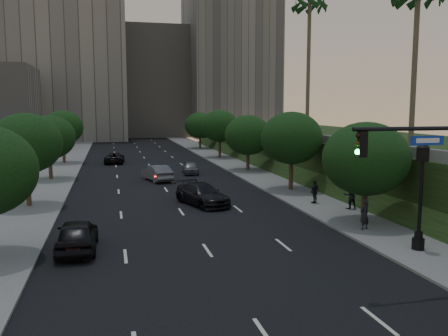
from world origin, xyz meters
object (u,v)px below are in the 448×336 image
object	(u,v)px
sedan_far_left	(114,158)
pedestrian_a	(365,214)
sedan_far_right	(190,168)
sedan_near_right	(202,194)
pedestrian_b	(350,195)
sedan_near_left	(77,235)
sedan_mid_left	(157,173)
pedestrian_c	(315,192)
street_lamp	(420,200)

from	to	relation	value
sedan_far_left	pedestrian_a	distance (m)	40.01
sedan_far_right	pedestrian_a	size ratio (longest dim) A/B	2.21
sedan_far_left	sedan_near_right	distance (m)	28.71
sedan_far_left	pedestrian_b	distance (m)	35.90
sedan_near_left	sedan_far_right	size ratio (longest dim) A/B	1.23
pedestrian_b	sedan_near_right	bearing A→B (deg)	-26.22
sedan_near_left	sedan_far_left	distance (m)	37.68
sedan_near_left	sedan_mid_left	xyz separation A→B (m)	(6.02, 21.72, -0.03)
sedan_far_left	pedestrian_c	world-z (taller)	pedestrian_c
sedan_mid_left	pedestrian_b	world-z (taller)	pedestrian_b
sedan_mid_left	sedan_near_right	world-z (taller)	sedan_near_right
sedan_far_left	sedan_near_left	bearing A→B (deg)	91.11
sedan_far_right	pedestrian_a	xyz separation A→B (m)	(5.76, -25.82, 0.37)
sedan_far_right	pedestrian_b	world-z (taller)	pedestrian_b
pedestrian_c	street_lamp	bearing A→B (deg)	57.51
sedan_near_left	sedan_near_right	size ratio (longest dim) A/B	0.88
pedestrian_a	pedestrian_b	size ratio (longest dim) A/B	0.93
pedestrian_b	pedestrian_c	distance (m)	2.84
sedan_far_left	sedan_near_right	size ratio (longest dim) A/B	0.92
pedestrian_c	sedan_near_left	bearing A→B (deg)	-8.27
sedan_mid_left	pedestrian_c	xyz separation A→B (m)	(10.08, -14.12, 0.22)
pedestrian_a	pedestrian_c	size ratio (longest dim) A/B	1.04
pedestrian_b	pedestrian_c	bearing A→B (deg)	-58.99
sedan_near_right	pedestrian_b	xyz separation A→B (m)	(9.51, -4.30, 0.32)
sedan_far_right	pedestrian_a	world-z (taller)	pedestrian_a
street_lamp	pedestrian_c	distance (m)	11.83
sedan_mid_left	sedan_far_right	world-z (taller)	sedan_mid_left
pedestrian_b	sedan_far_left	bearing A→B (deg)	-66.32
street_lamp	sedan_far_right	xyz separation A→B (m)	(-6.35, 29.90, -1.97)
sedan_far_left	pedestrian_a	size ratio (longest dim) A/B	2.83
street_lamp	pedestrian_c	world-z (taller)	street_lamp
street_lamp	pedestrian_b	xyz separation A→B (m)	(1.32, 9.33, -1.53)
sedan_far_left	sedan_near_right	bearing A→B (deg)	106.40
sedan_mid_left	pedestrian_c	size ratio (longest dim) A/B	2.80
sedan_mid_left	sedan_far_left	size ratio (longest dim) A/B	0.96
pedestrian_c	pedestrian_b	bearing A→B (deg)	89.33
sedan_mid_left	street_lamp	bearing A→B (deg)	97.06
pedestrian_a	sedan_near_left	bearing A→B (deg)	-20.60
pedestrian_a	sedan_far_left	bearing A→B (deg)	-90.68
street_lamp	sedan_near_right	xyz separation A→B (m)	(-8.18, 13.64, -1.85)
street_lamp	sedan_far_left	xyz separation A→B (m)	(-14.15, 41.72, -1.94)
pedestrian_b	sedan_near_left	bearing A→B (deg)	14.63
sedan_mid_left	pedestrian_b	distance (m)	20.18
street_lamp	pedestrian_a	bearing A→B (deg)	98.23
sedan_far_right	sedan_near_left	bearing A→B (deg)	-106.45
sedan_mid_left	sedan_far_left	xyz separation A→B (m)	(-3.85, 15.89, -0.09)
sedan_near_left	sedan_mid_left	world-z (taller)	sedan_near_left
sedan_far_right	pedestrian_a	bearing A→B (deg)	-72.73
pedestrian_a	sedan_far_right	bearing A→B (deg)	-97.92
sedan_near_left	sedan_mid_left	size ratio (longest dim) A/B	1.01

